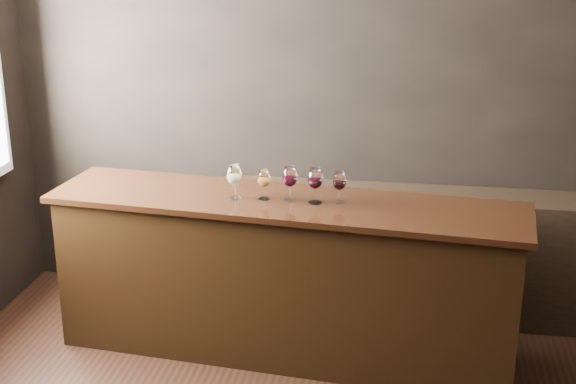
% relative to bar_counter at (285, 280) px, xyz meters
% --- Properties ---
extents(room_shell, '(5.02, 4.52, 2.81)m').
position_rel_bar_counter_xyz_m(room_shell, '(0.24, -1.26, 1.33)').
color(room_shell, black).
rests_on(room_shell, ground).
extents(bar_counter, '(2.80, 0.86, 0.96)m').
position_rel_bar_counter_xyz_m(bar_counter, '(0.00, 0.00, 0.00)').
color(bar_counter, black).
rests_on(bar_counter, ground).
extents(bar_top, '(2.90, 0.93, 0.04)m').
position_rel_bar_counter_xyz_m(bar_top, '(0.00, 0.00, 0.50)').
color(bar_top, black).
rests_on(bar_top, bar_counter).
extents(back_bar_shelf, '(2.41, 0.40, 0.87)m').
position_rel_bar_counter_xyz_m(back_bar_shelf, '(0.64, 0.66, -0.05)').
color(back_bar_shelf, black).
rests_on(back_bar_shelf, ground).
extents(glass_white, '(0.09, 0.09, 0.21)m').
position_rel_bar_counter_xyz_m(glass_white, '(-0.30, -0.02, 0.66)').
color(glass_white, white).
rests_on(glass_white, bar_top).
extents(glass_amber, '(0.08, 0.08, 0.18)m').
position_rel_bar_counter_xyz_m(glass_amber, '(-0.13, -0.00, 0.64)').
color(glass_amber, white).
rests_on(glass_amber, bar_top).
extents(glass_red_a, '(0.09, 0.09, 0.21)m').
position_rel_bar_counter_xyz_m(glass_red_a, '(0.03, -0.00, 0.66)').
color(glass_red_a, white).
rests_on(glass_red_a, bar_top).
extents(glass_red_b, '(0.09, 0.09, 0.21)m').
position_rel_bar_counter_xyz_m(glass_red_b, '(0.18, -0.02, 0.66)').
color(glass_red_b, white).
rests_on(glass_red_b, bar_top).
extents(glass_red_c, '(0.08, 0.08, 0.19)m').
position_rel_bar_counter_xyz_m(glass_red_c, '(0.32, 0.01, 0.64)').
color(glass_red_c, white).
rests_on(glass_red_c, bar_top).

